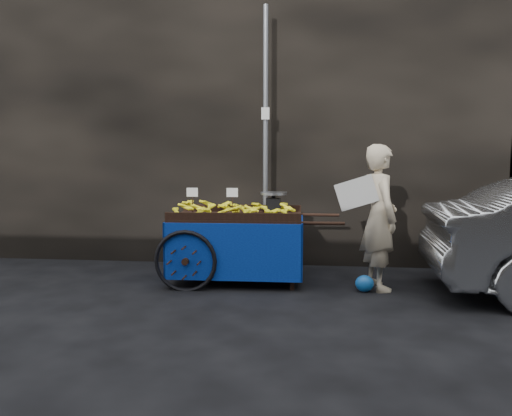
# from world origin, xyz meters

# --- Properties ---
(ground) EXTENTS (80.00, 80.00, 0.00)m
(ground) POSITION_xyz_m (0.00, 0.00, 0.00)
(ground) COLOR black
(ground) RESTS_ON ground
(building_wall) EXTENTS (13.50, 2.00, 5.00)m
(building_wall) POSITION_xyz_m (0.39, 2.60, 2.50)
(building_wall) COLOR black
(building_wall) RESTS_ON ground
(street_pole) EXTENTS (0.12, 0.10, 4.00)m
(street_pole) POSITION_xyz_m (0.30, 1.30, 2.01)
(street_pole) COLOR slate
(street_pole) RESTS_ON ground
(banana_cart) EXTENTS (2.51, 1.28, 1.35)m
(banana_cart) POSITION_xyz_m (-0.09, 0.54, 0.83)
(banana_cart) COLOR black
(banana_cart) RESTS_ON ground
(vendor) EXTENTS (0.93, 0.80, 1.92)m
(vendor) POSITION_xyz_m (1.90, 0.30, 0.96)
(vendor) COLOR #C1AF90
(vendor) RESTS_ON ground
(plastic_bag) EXTENTS (0.24, 0.20, 0.22)m
(plastic_bag) POSITION_xyz_m (1.71, 0.12, 0.11)
(plastic_bag) COLOR #1759AD
(plastic_bag) RESTS_ON ground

